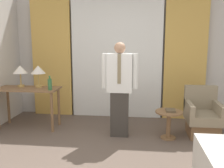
{
  "coord_description": "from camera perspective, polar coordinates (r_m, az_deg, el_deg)",
  "views": [
    {
      "loc": [
        0.5,
        -2.73,
        1.66
      ],
      "look_at": [
        0.05,
        1.28,
        0.95
      ],
      "focal_mm": 40.0,
      "sensor_mm": 36.0,
      "label": 1
    }
  ],
  "objects": [
    {
      "name": "desk",
      "position": [
        4.97,
        -18.6,
        -2.32
      ],
      "size": [
        1.17,
        0.51,
        0.77
      ],
      "color": "brown",
      "rests_on": "ground_plane"
    },
    {
      "name": "person",
      "position": [
        4.24,
        1.75,
        -0.52
      ],
      "size": [
        0.61,
        0.2,
        1.63
      ],
      "color": "#38332D",
      "rests_on": "ground_plane"
    },
    {
      "name": "curtain_sheer_center",
      "position": [
        5.33,
        1.04,
        6.04
      ],
      "size": [
        1.92,
        0.06,
        2.58
      ],
      "color": "white",
      "rests_on": "ground_plane"
    },
    {
      "name": "wall_back",
      "position": [
        5.46,
        1.17,
        6.76
      ],
      "size": [
        10.0,
        0.06,
        2.7
      ],
      "color": "beige",
      "rests_on": "ground_plane"
    },
    {
      "name": "armchair",
      "position": [
        4.69,
        19.96,
        -7.26
      ],
      "size": [
        0.57,
        0.63,
        0.85
      ],
      "color": "brown",
      "rests_on": "ground_plane"
    },
    {
      "name": "curtain_drape_right",
      "position": [
        5.39,
        16.41,
        5.68
      ],
      "size": [
        0.86,
        0.06,
        2.58
      ],
      "color": "gold",
      "rests_on": "ground_plane"
    },
    {
      "name": "bottle_by_lamp",
      "position": [
        4.63,
        -14.02,
        -0.01
      ],
      "size": [
        0.07,
        0.07,
        0.26
      ],
      "color": "#336638",
      "rests_on": "desk"
    },
    {
      "name": "curtain_drape_left",
      "position": [
        5.65,
        -13.61,
        5.98
      ],
      "size": [
        0.86,
        0.06,
        2.58
      ],
      "color": "gold",
      "rests_on": "ground_plane"
    },
    {
      "name": "table_lamp_right",
      "position": [
        4.92,
        -16.53,
        2.98
      ],
      "size": [
        0.27,
        0.27,
        0.42
      ],
      "color": "tan",
      "rests_on": "desk"
    },
    {
      "name": "table_lamp_left",
      "position": [
        5.07,
        -20.26,
        2.97
      ],
      "size": [
        0.27,
        0.27,
        0.42
      ],
      "color": "tan",
      "rests_on": "desk"
    },
    {
      "name": "side_table",
      "position": [
        4.37,
        12.84,
        -7.99
      ],
      "size": [
        0.46,
        0.46,
        0.48
      ],
      "color": "brown",
      "rests_on": "ground_plane"
    },
    {
      "name": "book",
      "position": [
        4.32,
        13.24,
        -5.89
      ],
      "size": [
        0.15,
        0.2,
        0.03
      ],
      "color": "brown",
      "rests_on": "side_table"
    }
  ]
}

